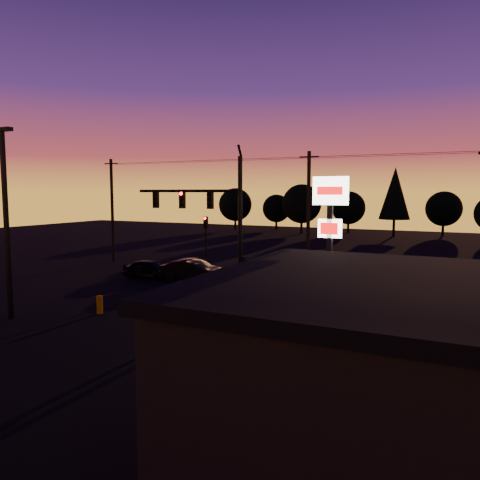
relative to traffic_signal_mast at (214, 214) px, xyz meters
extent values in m
plane|color=black|center=(0.10, -3.99, -4.94)|extent=(120.00, 120.00, 0.00)
cube|color=beige|center=(0.60, -2.99, -4.93)|extent=(0.35, 2.20, 0.01)
cube|color=beige|center=(0.60, -1.59, -4.93)|extent=(1.20, 1.20, 0.01)
cylinder|color=black|center=(1.60, 0.01, -0.94)|extent=(0.24, 0.24, 8.00)
cylinder|color=black|center=(1.60, 0.01, 3.26)|extent=(0.14, 0.52, 0.76)
cylinder|color=black|center=(-1.65, 0.01, 1.26)|extent=(6.50, 0.16, 0.16)
cube|color=black|center=(-0.20, 0.01, 0.76)|extent=(0.32, 0.22, 0.95)
sphere|color=black|center=(-0.20, -0.12, 1.11)|extent=(0.18, 0.18, 0.18)
sphere|color=black|center=(-0.20, -0.12, 0.81)|extent=(0.18, 0.18, 0.18)
sphere|color=black|center=(-0.20, -0.12, 0.51)|extent=(0.18, 0.18, 0.18)
cube|color=black|center=(-2.00, 0.01, 0.76)|extent=(0.32, 0.22, 0.95)
sphere|color=#FF0705|center=(-2.00, -0.12, 1.11)|extent=(0.18, 0.18, 0.18)
sphere|color=black|center=(-2.00, -0.12, 0.81)|extent=(0.18, 0.18, 0.18)
sphere|color=black|center=(-2.00, -0.12, 0.51)|extent=(0.18, 0.18, 0.18)
cube|color=black|center=(-3.80, 0.01, 0.76)|extent=(0.32, 0.22, 0.95)
sphere|color=black|center=(-3.80, -0.12, 1.11)|extent=(0.18, 0.18, 0.18)
sphere|color=black|center=(-3.80, -0.12, 0.81)|extent=(0.18, 0.18, 0.18)
sphere|color=black|center=(-3.80, -0.12, 0.51)|extent=(0.18, 0.18, 0.18)
cube|color=black|center=(1.78, 0.01, -2.34)|extent=(0.22, 0.18, 0.28)
cylinder|color=black|center=(-4.90, 7.51, -3.14)|extent=(0.14, 0.14, 3.60)
cube|color=black|center=(-4.90, 7.51, -1.04)|extent=(0.30, 0.20, 0.90)
sphere|color=#FF0705|center=(-4.90, 7.39, -0.72)|extent=(0.18, 0.18, 0.18)
sphere|color=black|center=(-4.90, 7.39, -1.00)|extent=(0.18, 0.18, 0.18)
sphere|color=black|center=(-4.90, 7.39, -1.28)|extent=(0.18, 0.18, 0.18)
cube|color=black|center=(-7.40, -6.99, -0.44)|extent=(0.18, 0.18, 9.00)
cube|color=black|center=(-7.05, -6.99, 4.11)|extent=(0.55, 0.30, 0.18)
cube|color=black|center=(7.10, -2.49, -1.74)|extent=(0.22, 0.22, 6.40)
cube|color=white|center=(7.10, -2.49, 1.26)|extent=(1.50, 0.25, 1.20)
cube|color=red|center=(7.10, -2.63, 1.26)|extent=(1.10, 0.02, 0.35)
cube|color=white|center=(7.10, -2.49, -0.34)|extent=(1.00, 0.22, 0.80)
cube|color=red|center=(7.10, -2.62, -0.34)|extent=(0.75, 0.02, 0.50)
cylinder|color=black|center=(-15.90, 10.01, -0.44)|extent=(0.26, 0.26, 9.00)
cube|color=black|center=(-15.90, 10.01, 3.66)|extent=(1.40, 0.10, 0.10)
cylinder|color=black|center=(2.10, 10.01, -0.44)|extent=(0.26, 0.26, 9.00)
cube|color=black|center=(2.10, 10.01, 3.66)|extent=(1.40, 0.10, 0.10)
cylinder|color=black|center=(-6.90, 9.41, 3.61)|extent=(18.00, 0.02, 0.02)
cylinder|color=black|center=(-6.90, 10.01, 3.66)|extent=(18.00, 0.02, 0.02)
cylinder|color=black|center=(-6.90, 10.61, 3.61)|extent=(18.00, 0.02, 0.02)
cylinder|color=black|center=(11.10, 9.41, 3.61)|extent=(18.00, 0.02, 0.02)
cylinder|color=black|center=(11.10, 10.01, 3.66)|extent=(18.00, 0.02, 0.02)
cylinder|color=black|center=(11.10, 10.61, 3.61)|extent=(18.00, 0.02, 0.02)
cube|color=black|center=(9.10, -7.47, -3.54)|extent=(2.20, 0.05, 1.60)
cube|color=black|center=(12.10, -7.47, -3.54)|extent=(2.20, 0.05, 1.60)
cylinder|color=#CD8A00|center=(-4.21, -4.33, -4.48)|extent=(0.31, 0.31, 0.92)
cylinder|color=black|center=(-21.90, 46.01, -4.12)|extent=(0.36, 0.36, 1.62)
sphere|color=black|center=(-21.90, 46.01, -0.87)|extent=(5.36, 5.36, 5.36)
cylinder|color=black|center=(-15.90, 49.01, -4.25)|extent=(0.36, 0.36, 1.38)
sphere|color=black|center=(-15.90, 49.01, -1.50)|extent=(4.54, 4.54, 4.54)
cylinder|color=black|center=(-9.90, 44.01, -4.06)|extent=(0.36, 0.36, 1.75)
sphere|color=black|center=(-9.90, 44.01, -0.56)|extent=(5.77, 5.78, 5.78)
cylinder|color=black|center=(-3.90, 48.01, -4.19)|extent=(0.36, 0.36, 1.50)
sphere|color=black|center=(-3.90, 48.01, -1.19)|extent=(4.95, 4.95, 4.95)
cylinder|color=black|center=(3.10, 45.01, -3.75)|extent=(0.36, 0.36, 2.38)
cone|color=black|center=(3.10, 45.01, 1.00)|extent=(4.18, 4.18, 7.12)
cylinder|color=black|center=(9.10, 50.01, -4.19)|extent=(0.36, 0.36, 1.50)
sphere|color=black|center=(9.10, 50.01, -1.19)|extent=(4.95, 4.95, 4.95)
imported|color=black|center=(-7.88, 4.65, -4.27)|extent=(4.04, 1.92, 1.33)
imported|color=black|center=(-4.39, 4.98, -4.17)|extent=(4.74, 1.89, 1.53)
imported|color=black|center=(6.16, 5.86, -4.31)|extent=(4.46, 2.24, 1.24)
imported|color=black|center=(9.45, -7.28, -4.26)|extent=(4.38, 5.33, 1.35)
camera|label=1|loc=(12.43, -22.03, 1.22)|focal=35.00mm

